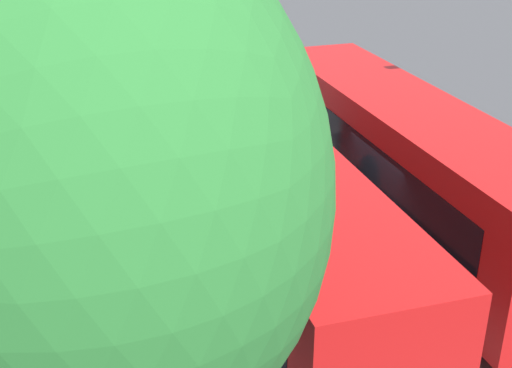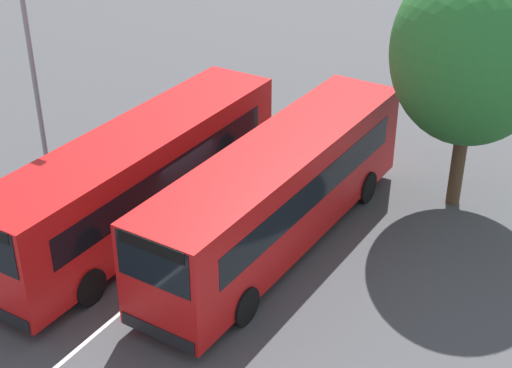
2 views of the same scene
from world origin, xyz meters
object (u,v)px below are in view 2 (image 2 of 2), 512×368
at_px(bus_far_left, 139,177).
at_px(bus_center_left, 279,191).
at_px(street_lamp, 35,47).
at_px(depot_tree, 475,50).

bearing_deg(bus_far_left, bus_center_left, 110.52).
height_order(bus_far_left, bus_center_left, same).
xyz_separation_m(bus_far_left, street_lamp, (-1.34, -4.31, 2.98)).
bearing_deg(street_lamp, bus_far_left, -11.09).
distance_m(street_lamp, depot_tree, 13.32).
relative_size(bus_far_left, depot_tree, 1.43).
height_order(bus_center_left, depot_tree, depot_tree).
relative_size(bus_center_left, depot_tree, 1.44).
relative_size(bus_far_left, street_lamp, 1.39).
relative_size(bus_center_left, street_lamp, 1.39).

